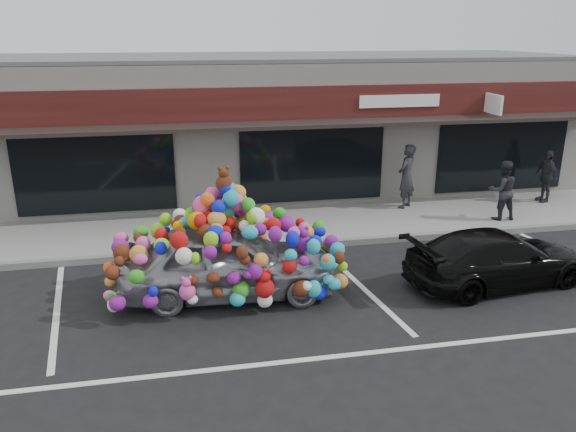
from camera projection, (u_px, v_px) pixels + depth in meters
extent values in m
plane|color=black|center=(227.00, 302.00, 11.01)|extent=(90.00, 90.00, 0.00)
cube|color=silver|center=(201.00, 126.00, 18.27)|extent=(24.00, 6.00, 4.20)
cube|color=#59595B|center=(198.00, 57.00, 17.59)|extent=(24.00, 6.00, 0.12)
cube|color=#360E0E|center=(205.00, 105.00, 15.07)|extent=(24.00, 0.18, 0.90)
cube|color=black|center=(207.00, 127.00, 14.74)|extent=(24.00, 1.20, 0.10)
cube|color=white|center=(493.00, 104.00, 16.14)|extent=(0.08, 0.95, 0.55)
cube|color=white|center=(400.00, 101.00, 15.95)|extent=(2.40, 0.04, 0.35)
cube|color=black|center=(96.00, 171.00, 15.10)|extent=(4.20, 0.12, 2.30)
cube|color=black|center=(312.00, 162.00, 16.19)|extent=(4.20, 0.12, 2.30)
cube|color=black|center=(502.00, 154.00, 17.28)|extent=(4.20, 0.12, 2.30)
cube|color=gray|center=(213.00, 230.00, 14.71)|extent=(26.00, 3.00, 0.15)
cube|color=slate|center=(217.00, 251.00, 13.31)|extent=(26.00, 0.18, 0.16)
cube|color=silver|center=(57.00, 311.00, 10.61)|extent=(0.73, 4.37, 0.01)
cube|color=silver|center=(360.00, 285.00, 11.70)|extent=(0.73, 4.37, 0.01)
cube|color=silver|center=(361.00, 354.00, 9.23)|extent=(14.00, 0.12, 0.01)
imported|color=#979DA1|center=(227.00, 261.00, 11.09)|extent=(1.94, 4.35, 1.45)
ellipsoid|color=red|center=(225.00, 199.00, 10.69)|extent=(1.38, 1.86, 1.09)
sphere|color=orange|center=(303.00, 243.00, 11.12)|extent=(0.34, 0.34, 0.34)
sphere|color=#2035F9|center=(265.00, 287.00, 10.38)|extent=(0.36, 0.36, 0.36)
sphere|color=green|center=(186.00, 252.00, 11.85)|extent=(0.30, 0.30, 0.30)
sphere|color=#FF59D1|center=(224.00, 174.00, 10.54)|extent=(0.32, 0.32, 0.32)
sphere|color=orange|center=(160.00, 248.00, 10.85)|extent=(0.30, 0.30, 0.30)
imported|color=black|center=(497.00, 258.00, 11.63)|extent=(2.08, 4.11, 1.14)
imported|color=black|center=(406.00, 176.00, 16.10)|extent=(0.80, 0.79, 1.86)
imported|color=black|center=(502.00, 190.00, 15.12)|extent=(0.82, 0.65, 1.62)
imported|color=#26242A|center=(546.00, 176.00, 16.72)|extent=(0.92, 0.40, 1.56)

